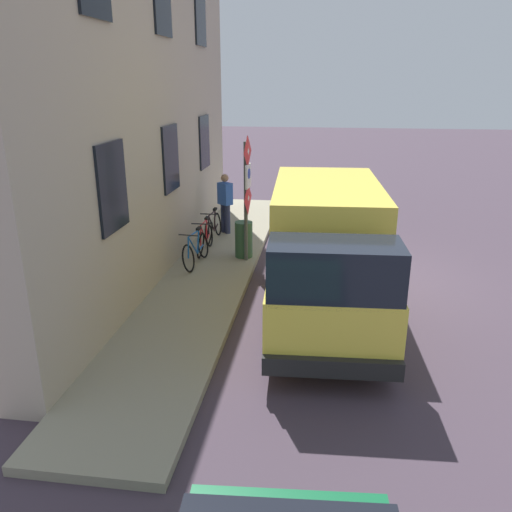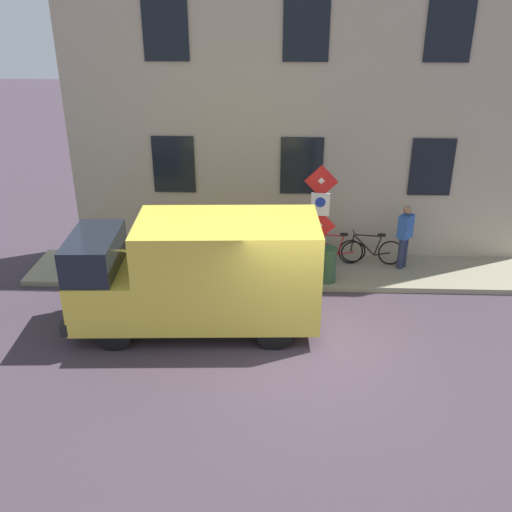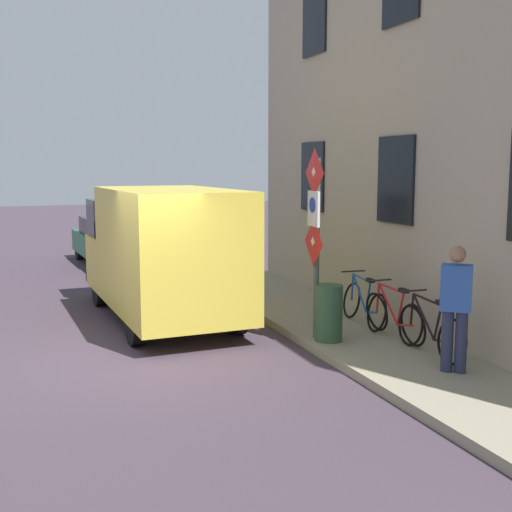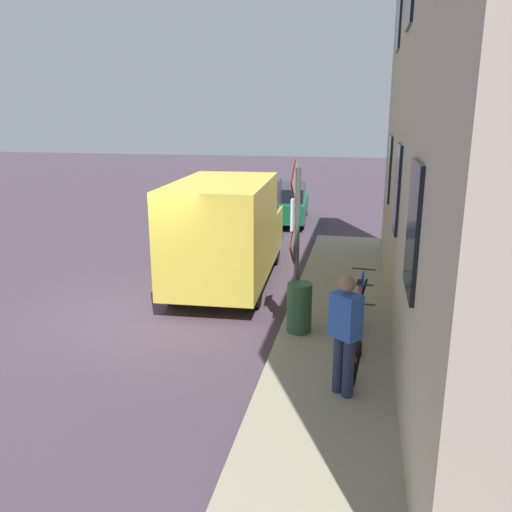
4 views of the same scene
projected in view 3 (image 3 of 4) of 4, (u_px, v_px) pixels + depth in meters
ground_plane at (122, 358)px, 10.06m from camera, size 80.00×80.00×0.00m
sidewalk_slab at (344, 332)px, 11.36m from camera, size 1.95×14.18×0.14m
building_facade at (417, 91)px, 11.25m from camera, size 0.75×12.18×8.33m
sign_post_stacked at (314, 223)px, 10.46m from camera, size 0.16×0.56×2.92m
delivery_van at (162, 250)px, 12.35m from camera, size 2.26×5.42×2.50m
parked_hatchback at (113, 240)px, 19.41m from camera, size 2.02×4.11×1.38m
bicycle_black at (430, 330)px, 9.69m from camera, size 0.46×1.71×0.89m
bicycle_red at (394, 316)px, 10.61m from camera, size 0.46×1.71×0.89m
bicycle_blue at (363, 304)px, 11.52m from camera, size 0.46×1.72×0.89m
pedestrian at (456, 305)px, 8.80m from camera, size 0.47×0.46×1.72m
litter_bin at (329, 313)px, 10.46m from camera, size 0.44×0.44×0.90m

